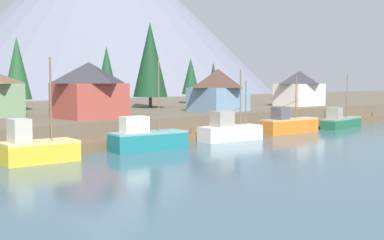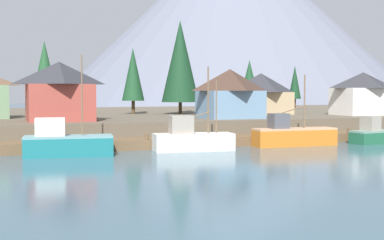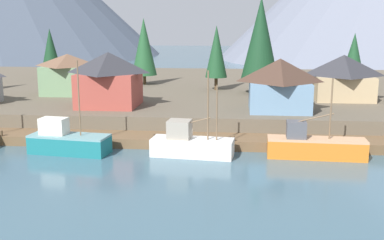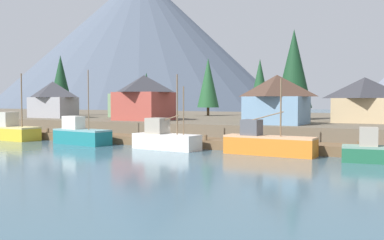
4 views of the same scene
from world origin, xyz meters
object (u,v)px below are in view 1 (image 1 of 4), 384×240
at_px(fishing_boat_yellow, 36,148).
at_px(house_white, 299,88).
at_px(conifer_back_right, 213,77).
at_px(conifer_back_left, 150,60).
at_px(fishing_boat_green, 341,122).
at_px(fishing_boat_white, 229,130).
at_px(house_blue, 218,90).
at_px(conifer_centre, 107,71).
at_px(fishing_boat_teal, 147,138).
at_px(fishing_boat_orange, 289,124).
at_px(house_red, 89,89).
at_px(house_tan, 219,88).
at_px(conifer_mid_right, 17,68).
at_px(conifer_near_right, 191,76).

distance_m(fishing_boat_yellow, house_white, 55.94).
relative_size(house_white, conifer_back_right, 0.98).
bearing_deg(conifer_back_left, fishing_boat_green, -58.10).
distance_m(fishing_boat_white, house_blue, 15.18).
xyz_separation_m(conifer_back_right, conifer_centre, (-34.78, -11.90, 0.79)).
distance_m(fishing_boat_teal, house_white, 44.75).
bearing_deg(fishing_boat_orange, fishing_boat_teal, -176.06).
distance_m(house_white, house_blue, 21.36).
distance_m(fishing_boat_white, house_red, 17.23).
height_order(fishing_boat_white, house_tan, house_tan).
height_order(fishing_boat_orange, conifer_mid_right, conifer_mid_right).
relative_size(fishing_boat_white, fishing_boat_green, 0.88).
relative_size(house_blue, conifer_near_right, 0.84).
bearing_deg(fishing_boat_yellow, fishing_boat_white, 4.74).
bearing_deg(house_tan, fishing_boat_yellow, -154.32).
xyz_separation_m(fishing_boat_orange, fishing_boat_green, (11.49, -0.50, -0.23)).
xyz_separation_m(fishing_boat_green, house_tan, (-4.86, 20.19, 4.60)).
height_order(fishing_boat_green, conifer_back_right, conifer_back_right).
bearing_deg(house_red, fishing_boat_white, -47.77).
bearing_deg(conifer_back_left, fishing_boat_teal, -128.07).
height_order(fishing_boat_white, fishing_boat_green, fishing_boat_white).
xyz_separation_m(house_red, conifer_back_right, (47.15, 27.36, 1.63)).
bearing_deg(conifer_back_right, conifer_back_left, -152.62).
xyz_separation_m(house_blue, conifer_mid_right, (-20.12, 21.95, 3.09)).
height_order(fishing_boat_green, house_tan, house_tan).
bearing_deg(fishing_boat_yellow, fishing_boat_orange, 5.29).
xyz_separation_m(fishing_boat_green, house_red, (-34.31, 12.37, 4.94)).
xyz_separation_m(house_red, conifer_centre, (12.37, 15.46, 2.42)).
bearing_deg(fishing_boat_teal, house_blue, 35.60).
relative_size(fishing_boat_orange, conifer_mid_right, 0.85).
xyz_separation_m(fishing_boat_green, conifer_mid_right, (-34.03, 33.23, 7.75)).
bearing_deg(fishing_boat_green, fishing_boat_yellow, 172.00).
relative_size(house_tan, conifer_near_right, 0.91).
relative_size(fishing_boat_orange, conifer_centre, 0.95).
relative_size(fishing_boat_yellow, conifer_centre, 0.93).
xyz_separation_m(house_white, house_tan, (-12.25, 7.31, -0.02)).
height_order(house_tan, conifer_near_right, conifer_near_right).
height_order(house_red, conifer_back_left, conifer_back_left).
bearing_deg(house_white, house_blue, -175.71).
xyz_separation_m(house_tan, conifer_mid_right, (-29.17, 13.04, 3.15)).
relative_size(house_red, conifer_near_right, 0.86).
xyz_separation_m(conifer_near_right, conifer_centre, (-21.06, -3.93, 0.66)).
relative_size(fishing_boat_teal, conifer_back_left, 0.67).
distance_m(fishing_boat_green, conifer_mid_right, 48.19).
distance_m(fishing_boat_yellow, conifer_mid_right, 36.42).
bearing_deg(house_red, conifer_mid_right, 89.23).
height_order(fishing_boat_orange, conifer_centre, conifer_centre).
relative_size(fishing_boat_teal, house_white, 1.13).
relative_size(fishing_boat_yellow, fishing_boat_orange, 0.98).
xyz_separation_m(fishing_boat_orange, conifer_back_right, (24.32, 39.23, 6.34)).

